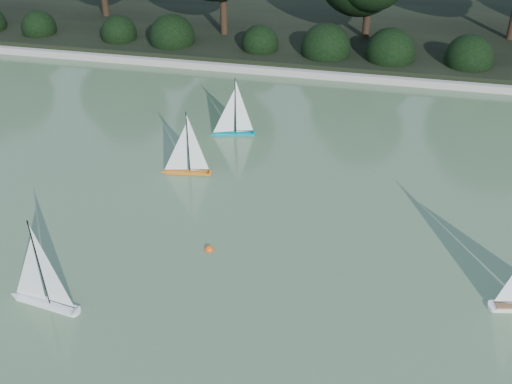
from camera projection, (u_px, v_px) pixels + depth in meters
The scene contains 8 objects.
ground at pixel (243, 318), 9.16m from camera, with size 80.00×80.00×0.00m, color #3E5734.
pond_coping at pixel (319, 74), 16.51m from camera, with size 40.00×0.35×0.18m, color gray.
far_bank at pixel (335, 23), 19.77m from camera, with size 40.00×8.00×0.30m, color black.
shrub_hedge at pixel (324, 48), 17.06m from camera, with size 29.10×1.10×1.10m.
sailboat_white_a at pixel (39, 290), 9.28m from camera, with size 1.23×0.39×1.67m.
sailboat_orange at pixel (183, 163), 12.42m from camera, with size 1.05×0.30×1.42m.
sailboat_teal at pixel (230, 125), 13.76m from camera, with size 1.03×0.39×1.41m.
race_buoy at pixel (209, 250), 10.49m from camera, with size 0.15×0.15×0.15m, color #E74C0C.
Camera 1 is at (1.54, -6.54, 6.49)m, focal length 45.00 mm.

